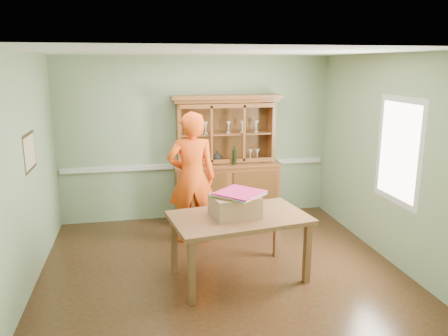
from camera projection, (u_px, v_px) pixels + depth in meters
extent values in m
plane|color=#492A17|center=(220.00, 266.00, 5.67)|extent=(4.50, 4.50, 0.00)
plane|color=white|center=(219.00, 52.00, 5.05)|extent=(4.50, 4.50, 0.00)
plane|color=gray|center=(197.00, 139.00, 7.27)|extent=(4.50, 0.00, 4.50)
plane|color=gray|center=(24.00, 174.00, 4.92)|extent=(0.00, 4.00, 4.00)
plane|color=gray|center=(385.00, 158.00, 5.80)|extent=(0.00, 4.00, 4.00)
plane|color=gray|center=(267.00, 221.00, 3.45)|extent=(4.50, 0.00, 4.50)
cube|color=silver|center=(197.00, 165.00, 7.35)|extent=(4.41, 0.05, 0.08)
cube|color=#332414|center=(30.00, 152.00, 5.17)|extent=(0.03, 0.60, 0.46)
cube|color=beige|center=(31.00, 152.00, 5.17)|extent=(0.01, 0.52, 0.38)
cube|color=silver|center=(398.00, 151.00, 5.47)|extent=(0.03, 0.96, 1.36)
cube|color=white|center=(398.00, 151.00, 5.47)|extent=(0.01, 0.80, 1.20)
cube|color=brown|center=(227.00, 192.00, 7.31)|extent=(1.69, 0.52, 0.94)
cube|color=brown|center=(227.00, 164.00, 7.19)|extent=(1.75, 0.57, 0.04)
cube|color=brown|center=(224.00, 131.00, 7.31)|extent=(1.60, 0.04, 0.99)
cube|color=brown|center=(179.00, 134.00, 7.01)|extent=(0.06, 0.36, 0.99)
cube|color=brown|center=(271.00, 131.00, 7.31)|extent=(0.06, 0.36, 0.99)
cube|color=brown|center=(226.00, 100.00, 7.03)|extent=(1.69, 0.41, 0.06)
cube|color=brown|center=(226.00, 97.00, 7.00)|extent=(1.77, 0.45, 0.06)
cube|color=brown|center=(226.00, 134.00, 7.16)|extent=(1.49, 0.31, 0.02)
imported|color=#B2B2B7|center=(217.00, 157.00, 7.22)|extent=(0.17, 0.17, 0.18)
imported|color=yellow|center=(200.00, 161.00, 7.18)|extent=(0.20, 0.20, 0.05)
cylinder|color=black|center=(234.00, 155.00, 7.02)|extent=(0.07, 0.07, 0.30)
cube|color=brown|center=(239.00, 218.00, 5.21)|extent=(1.73, 1.19, 0.05)
cube|color=brown|center=(191.00, 272.00, 4.70)|extent=(0.09, 0.09, 0.75)
cube|color=brown|center=(174.00, 245.00, 5.42)|extent=(0.09, 0.09, 0.75)
cube|color=brown|center=(307.00, 253.00, 5.18)|extent=(0.09, 0.09, 0.75)
cube|color=brown|center=(277.00, 230.00, 5.90)|extent=(0.09, 0.09, 0.75)
cube|color=#9E7551|center=(235.00, 206.00, 5.17)|extent=(0.60, 0.51, 0.25)
cube|color=orange|center=(238.00, 195.00, 5.14)|extent=(0.68, 0.68, 0.01)
cube|color=green|center=(238.00, 195.00, 5.14)|extent=(0.68, 0.68, 0.01)
cube|color=#30AFE4|center=(238.00, 194.00, 5.14)|extent=(0.68, 0.68, 0.01)
cube|color=pink|center=(238.00, 193.00, 5.13)|extent=(0.68, 0.68, 0.01)
cube|color=#ED2473|center=(238.00, 192.00, 5.13)|extent=(0.68, 0.68, 0.01)
cube|color=#DC2167|center=(238.00, 192.00, 5.13)|extent=(0.68, 0.68, 0.01)
imported|color=#FF5010|center=(192.00, 178.00, 6.28)|extent=(0.71, 0.47, 1.92)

